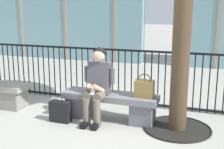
% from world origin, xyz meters
% --- Properties ---
extents(ground_plane, '(60.00, 60.00, 0.00)m').
position_xyz_m(ground_plane, '(0.00, 0.00, 0.00)').
color(ground_plane, '#B2ADA3').
extents(stone_bench, '(1.60, 0.44, 0.45)m').
position_xyz_m(stone_bench, '(0.00, 0.00, 0.27)').
color(stone_bench, slate).
rests_on(stone_bench, ground).
extents(seated_person_with_phone, '(0.52, 0.66, 1.21)m').
position_xyz_m(seated_person_with_phone, '(-0.17, -0.13, 0.65)').
color(seated_person_with_phone, '#6B6051').
rests_on(seated_person_with_phone, ground).
extents(handbag_on_bench, '(0.30, 0.18, 0.38)m').
position_xyz_m(handbag_on_bench, '(0.58, -0.01, 0.59)').
color(handbag_on_bench, olive).
rests_on(handbag_on_bench, stone_bench).
extents(shopping_bag, '(0.34, 0.15, 0.45)m').
position_xyz_m(shopping_bag, '(-0.73, -0.37, 0.18)').
color(shopping_bag, black).
rests_on(shopping_bag, ground).
extents(plaza_railing, '(8.96, 0.04, 1.08)m').
position_xyz_m(plaza_railing, '(-0.00, 0.85, 0.54)').
color(plaza_railing, black).
rests_on(plaza_railing, ground).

